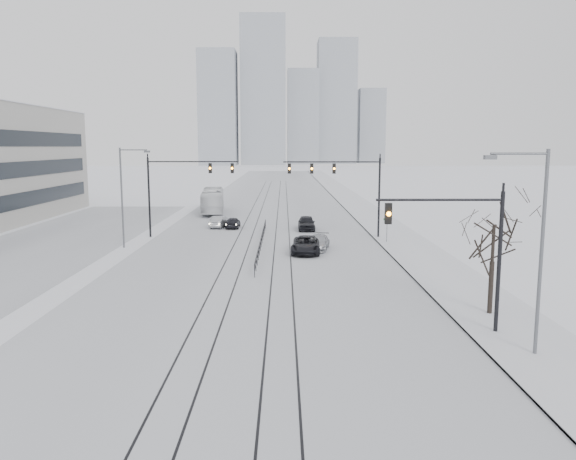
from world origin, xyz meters
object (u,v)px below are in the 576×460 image
object	(u,v)px
traffic_mast_near	(467,242)
sedan_nb_front	(306,245)
sedan_nb_far	(306,223)
box_truck	(213,201)
bare_tree	(494,234)
sedan_sb_outer	(219,222)
sedan_sb_inner	(233,223)
sedan_nb_right	(318,243)

from	to	relation	value
traffic_mast_near	sedan_nb_front	size ratio (longest dim) A/B	1.34
sedan_nb_front	sedan_nb_far	bearing A→B (deg)	92.30
sedan_nb_front	box_truck	distance (m)	31.91
box_truck	sedan_nb_far	bearing A→B (deg)	121.76
bare_tree	sedan_sb_outer	bearing A→B (deg)	118.74
sedan_sb_outer	sedan_nb_front	distance (m)	18.06
bare_tree	sedan_sb_inner	distance (m)	37.38
sedan_nb_front	traffic_mast_near	bearing A→B (deg)	-67.37
sedan_sb_inner	sedan_nb_right	xyz separation A→B (m)	(8.76, -13.35, 0.02)
sedan_sb_inner	box_truck	world-z (taller)	box_truck
sedan_nb_front	sedan_nb_far	xyz separation A→B (m)	(0.57, 13.57, 0.05)
sedan_nb_far	traffic_mast_near	bearing A→B (deg)	-79.13
traffic_mast_near	sedan_sb_inner	distance (m)	39.12
traffic_mast_near	box_truck	xyz separation A→B (m)	(-18.54, 50.75, -2.88)
sedan_sb_inner	sedan_nb_far	world-z (taller)	sedan_nb_far
sedan_sb_inner	sedan_nb_far	distance (m)	8.33
traffic_mast_near	sedan_nb_far	xyz separation A→B (m)	(-6.25, 34.65, -3.79)
traffic_mast_near	box_truck	world-z (taller)	traffic_mast_near
traffic_mast_near	sedan_nb_front	world-z (taller)	traffic_mast_near
traffic_mast_near	sedan_nb_right	size ratio (longest dim) A/B	1.60
bare_tree	box_truck	bearing A→B (deg)	113.69
traffic_mast_near	sedan_sb_inner	xyz separation A→B (m)	(-14.44, 36.14, -3.95)
sedan_nb_front	sedan_nb_right	bearing A→B (deg)	61.22
sedan_sb_inner	sedan_sb_outer	bearing A→B (deg)	-16.06
bare_tree	box_truck	distance (m)	52.21
traffic_mast_near	sedan_sb_inner	size ratio (longest dim) A/B	1.93
bare_tree	box_truck	xyz separation A→B (m)	(-20.95, 47.74, -2.81)
bare_tree	sedan_sb_outer	xyz separation A→B (m)	(-18.44, 33.62, -3.83)
traffic_mast_near	sedan_nb_front	bearing A→B (deg)	107.92
traffic_mast_near	sedan_sb_outer	distance (m)	40.17
traffic_mast_near	box_truck	bearing A→B (deg)	110.07
sedan_nb_far	box_truck	distance (m)	20.27
box_truck	traffic_mast_near	bearing A→B (deg)	104.47
sedan_sb_inner	sedan_nb_front	size ratio (longest dim) A/B	0.69
sedan_sb_inner	sedan_nb_right	world-z (taller)	sedan_nb_right
sedan_nb_right	sedan_nb_front	bearing A→B (deg)	-113.33
sedan_sb_outer	sedan_nb_front	size ratio (longest dim) A/B	0.77
sedan_sb_inner	sedan_nb_right	distance (m)	15.97
traffic_mast_near	box_truck	distance (m)	54.10
traffic_mast_near	sedan_nb_far	world-z (taller)	traffic_mast_near
traffic_mast_near	sedan_nb_front	distance (m)	22.49
sedan_nb_front	box_truck	bearing A→B (deg)	116.27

